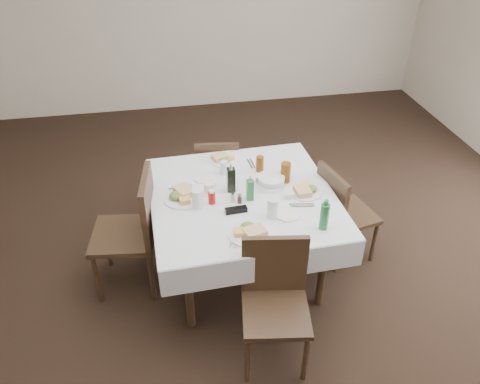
{
  "coord_description": "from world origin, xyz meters",
  "views": [
    {
      "loc": [
        -0.67,
        -2.72,
        2.79
      ],
      "look_at": [
        -0.15,
        0.1,
        0.8
      ],
      "focal_mm": 35.0,
      "sensor_mm": 36.0,
      "label": 1
    }
  ],
  "objects_px": {
    "chair_north": "(217,172)",
    "chair_south": "(275,294)",
    "green_bottle": "(324,216)",
    "ketchup_bottle": "(212,197)",
    "chair_west": "(135,226)",
    "water_w": "(197,199)",
    "chair_east": "(340,209)",
    "water_s": "(273,208)",
    "water_e": "(286,169)",
    "dining_table": "(243,203)",
    "water_n": "(224,168)",
    "bread_basket": "(271,181)",
    "oil_cruet_dark": "(231,179)",
    "oil_cruet_green": "(250,189)",
    "coffee_mug": "(209,189)"
  },
  "relations": [
    {
      "from": "chair_east",
      "to": "ketchup_bottle",
      "type": "distance_m",
      "value": 1.1
    },
    {
      "from": "water_w",
      "to": "ketchup_bottle",
      "type": "relative_size",
      "value": 1.3
    },
    {
      "from": "chair_north",
      "to": "chair_south",
      "type": "bearing_deg",
      "value": -84.69
    },
    {
      "from": "water_s",
      "to": "oil_cruet_dark",
      "type": "distance_m",
      "value": 0.44
    },
    {
      "from": "chair_east",
      "to": "ketchup_bottle",
      "type": "height_order",
      "value": "same"
    },
    {
      "from": "chair_west",
      "to": "water_s",
      "type": "height_order",
      "value": "chair_west"
    },
    {
      "from": "water_s",
      "to": "water_e",
      "type": "distance_m",
      "value": 0.55
    },
    {
      "from": "water_s",
      "to": "water_e",
      "type": "relative_size",
      "value": 1.08
    },
    {
      "from": "chair_west",
      "to": "oil_cruet_dark",
      "type": "height_order",
      "value": "oil_cruet_dark"
    },
    {
      "from": "chair_west",
      "to": "water_w",
      "type": "height_order",
      "value": "chair_west"
    },
    {
      "from": "chair_south",
      "to": "chair_east",
      "type": "distance_m",
      "value": 1.1
    },
    {
      "from": "chair_west",
      "to": "water_e",
      "type": "height_order",
      "value": "chair_west"
    },
    {
      "from": "water_n",
      "to": "water_e",
      "type": "xyz_separation_m",
      "value": [
        0.48,
        -0.12,
        0.01
      ]
    },
    {
      "from": "green_bottle",
      "to": "oil_cruet_green",
      "type": "bearing_deg",
      "value": 135.03
    },
    {
      "from": "coffee_mug",
      "to": "green_bottle",
      "type": "xyz_separation_m",
      "value": [
        0.71,
        -0.56,
        0.06
      ]
    },
    {
      "from": "chair_north",
      "to": "bread_basket",
      "type": "xyz_separation_m",
      "value": [
        0.32,
        -0.72,
        0.33
      ]
    },
    {
      "from": "bread_basket",
      "to": "green_bottle",
      "type": "relative_size",
      "value": 1.0
    },
    {
      "from": "oil_cruet_dark",
      "to": "green_bottle",
      "type": "height_order",
      "value": "oil_cruet_dark"
    },
    {
      "from": "water_e",
      "to": "ketchup_bottle",
      "type": "height_order",
      "value": "water_e"
    },
    {
      "from": "chair_west",
      "to": "water_w",
      "type": "distance_m",
      "value": 0.55
    },
    {
      "from": "water_n",
      "to": "ketchup_bottle",
      "type": "relative_size",
      "value": 0.99
    },
    {
      "from": "chair_south",
      "to": "water_e",
      "type": "height_order",
      "value": "chair_south"
    },
    {
      "from": "chair_north",
      "to": "chair_south",
      "type": "xyz_separation_m",
      "value": [
        0.15,
        -1.6,
        0.04
      ]
    },
    {
      "from": "water_e",
      "to": "oil_cruet_green",
      "type": "height_order",
      "value": "oil_cruet_green"
    },
    {
      "from": "chair_west",
      "to": "water_s",
      "type": "relative_size",
      "value": 6.79
    },
    {
      "from": "water_w",
      "to": "ketchup_bottle",
      "type": "xyz_separation_m",
      "value": [
        0.11,
        0.03,
        -0.02
      ]
    },
    {
      "from": "green_bottle",
      "to": "ketchup_bottle",
      "type": "bearing_deg",
      "value": 148.94
    },
    {
      "from": "dining_table",
      "to": "chair_north",
      "type": "height_order",
      "value": "chair_north"
    },
    {
      "from": "water_w",
      "to": "ketchup_bottle",
      "type": "bearing_deg",
      "value": 14.18
    },
    {
      "from": "chair_east",
      "to": "bread_basket",
      "type": "xyz_separation_m",
      "value": [
        -0.57,
        0.07,
        0.3
      ]
    },
    {
      "from": "ketchup_bottle",
      "to": "green_bottle",
      "type": "height_order",
      "value": "green_bottle"
    },
    {
      "from": "water_s",
      "to": "chair_north",
      "type": "bearing_deg",
      "value": 102.39
    },
    {
      "from": "bread_basket",
      "to": "ketchup_bottle",
      "type": "xyz_separation_m",
      "value": [
        -0.48,
        -0.15,
        0.02
      ]
    },
    {
      "from": "chair_south",
      "to": "water_e",
      "type": "xyz_separation_m",
      "value": [
        0.32,
        0.99,
        0.31
      ]
    },
    {
      "from": "chair_west",
      "to": "water_e",
      "type": "relative_size",
      "value": 7.34
    },
    {
      "from": "chair_south",
      "to": "oil_cruet_dark",
      "type": "relative_size",
      "value": 3.63
    },
    {
      "from": "dining_table",
      "to": "green_bottle",
      "type": "height_order",
      "value": "green_bottle"
    },
    {
      "from": "water_e",
      "to": "oil_cruet_green",
      "type": "relative_size",
      "value": 0.65
    },
    {
      "from": "water_s",
      "to": "water_e",
      "type": "height_order",
      "value": "water_s"
    },
    {
      "from": "bread_basket",
      "to": "coffee_mug",
      "type": "distance_m",
      "value": 0.49
    },
    {
      "from": "dining_table",
      "to": "chair_east",
      "type": "distance_m",
      "value": 0.83
    },
    {
      "from": "chair_east",
      "to": "water_s",
      "type": "relative_size",
      "value": 5.95
    },
    {
      "from": "oil_cruet_dark",
      "to": "coffee_mug",
      "type": "xyz_separation_m",
      "value": [
        -0.17,
        0.0,
        -0.07
      ]
    },
    {
      "from": "chair_west",
      "to": "chair_south",
      "type": "bearing_deg",
      "value": -42.37
    },
    {
      "from": "dining_table",
      "to": "ketchup_bottle",
      "type": "height_order",
      "value": "ketchup_bottle"
    },
    {
      "from": "water_s",
      "to": "ketchup_bottle",
      "type": "bearing_deg",
      "value": 149.46
    },
    {
      "from": "dining_table",
      "to": "oil_cruet_green",
      "type": "bearing_deg",
      "value": -57.25
    },
    {
      "from": "dining_table",
      "to": "oil_cruet_dark",
      "type": "bearing_deg",
      "value": 137.04
    },
    {
      "from": "chair_east",
      "to": "water_w",
      "type": "relative_size",
      "value": 5.96
    },
    {
      "from": "water_n",
      "to": "ketchup_bottle",
      "type": "bearing_deg",
      "value": -111.21
    }
  ]
}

